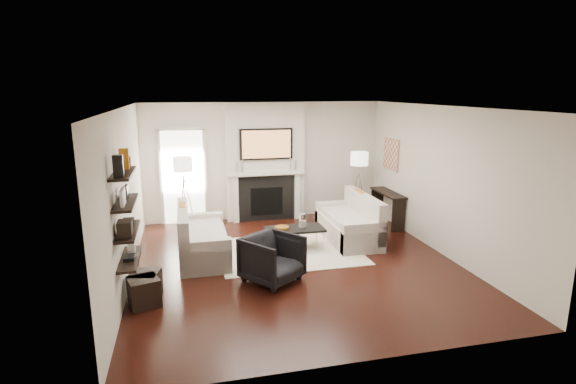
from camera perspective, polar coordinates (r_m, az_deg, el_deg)
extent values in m
plane|color=black|center=(7.98, 1.00, -9.02)|extent=(6.00, 6.00, 0.00)
plane|color=white|center=(7.41, 1.09, 10.73)|extent=(6.00, 6.00, 0.00)
plane|color=silver|center=(10.46, -3.03, 3.94)|extent=(5.50, 0.00, 5.50)
plane|color=silver|center=(4.84, 9.93, -7.02)|extent=(5.50, 0.00, 5.50)
plane|color=silver|center=(7.41, -20.03, -0.61)|extent=(0.00, 6.00, 6.00)
plane|color=silver|center=(8.67, 18.95, 1.36)|extent=(0.00, 6.00, 6.00)
cube|color=silver|center=(10.34, -2.91, 3.84)|extent=(1.80, 0.25, 2.70)
cube|color=black|center=(10.38, -2.72, -0.81)|extent=(1.30, 0.02, 1.04)
cube|color=black|center=(10.39, -2.71, -1.19)|extent=(0.75, 0.02, 0.65)
cube|color=white|center=(10.24, -6.66, -0.90)|extent=(0.12, 0.08, 1.10)
cube|color=white|center=(10.49, 1.17, -0.47)|extent=(0.12, 0.08, 1.10)
cube|color=white|center=(10.20, -2.71, 2.40)|extent=(1.70, 0.18, 0.07)
cube|color=black|center=(10.13, -2.77, 6.10)|extent=(1.20, 0.06, 0.70)
cube|color=#BF723F|center=(10.10, -2.74, 6.08)|extent=(1.10, 0.00, 0.62)
cylinder|color=silver|center=(10.10, -5.80, 3.30)|extent=(0.04, 0.04, 0.30)
cylinder|color=silver|center=(10.09, -6.53, 3.10)|extent=(0.04, 0.04, 0.24)
cylinder|color=silver|center=(10.29, 0.29, 3.56)|extent=(0.04, 0.04, 0.30)
cylinder|color=silver|center=(10.33, 0.99, 3.42)|extent=(0.04, 0.04, 0.24)
cube|color=white|center=(10.33, -13.14, 1.81)|extent=(0.90, 0.02, 2.10)
cube|color=white|center=(10.33, -15.80, 1.65)|extent=(0.06, 0.06, 2.16)
cube|color=white|center=(10.33, -10.48, 1.93)|extent=(0.06, 0.06, 2.16)
cube|color=white|center=(10.17, -13.45, 7.77)|extent=(1.02, 0.06, 0.06)
cube|color=beige|center=(8.52, 0.16, -7.53)|extent=(2.60, 2.00, 0.01)
cube|color=beige|center=(8.32, -10.68, -6.77)|extent=(0.85, 1.80, 0.42)
cube|color=beige|center=(8.22, -13.11, -4.82)|extent=(0.18, 1.80, 0.80)
cube|color=beige|center=(7.53, -10.40, -8.17)|extent=(0.85, 0.18, 0.60)
cube|color=beige|center=(9.06, -10.97, -4.53)|extent=(0.85, 0.18, 0.60)
cube|color=beige|center=(8.24, -10.41, -5.05)|extent=(0.63, 1.44, 0.10)
cube|color=#B96C16|center=(8.45, -13.20, -2.89)|extent=(0.10, 0.42, 0.42)
cube|color=black|center=(7.88, -13.17, -4.13)|extent=(0.10, 0.40, 0.40)
cube|color=beige|center=(9.18, 7.61, -4.77)|extent=(0.85, 1.80, 0.42)
cube|color=beige|center=(9.21, 9.62, -2.73)|extent=(0.18, 1.80, 0.80)
cube|color=beige|center=(8.44, 9.58, -5.80)|extent=(0.85, 0.18, 0.60)
cube|color=beige|center=(9.88, 5.96, -2.90)|extent=(0.85, 0.18, 0.60)
cube|color=beige|center=(9.09, 7.36, -3.24)|extent=(0.63, 1.44, 0.10)
cube|color=#B96C16|center=(9.43, 8.96, -1.06)|extent=(0.10, 0.42, 0.42)
cube|color=black|center=(8.89, 10.41, -2.03)|extent=(0.10, 0.40, 0.40)
cube|color=black|center=(8.52, 0.87, -4.73)|extent=(1.10, 0.55, 0.04)
cylinder|color=silver|center=(8.28, -2.14, -6.80)|extent=(0.02, 0.02, 0.38)
cylinder|color=silver|center=(8.52, 4.52, -6.26)|extent=(0.02, 0.02, 0.38)
cylinder|color=silver|center=(8.69, -2.70, -5.84)|extent=(0.02, 0.02, 0.38)
cylinder|color=silver|center=(8.91, 3.65, -5.36)|extent=(0.02, 0.02, 0.38)
cylinder|color=white|center=(8.51, 1.86, -3.63)|extent=(0.15, 0.15, 0.26)
cylinder|color=white|center=(8.53, 1.86, -4.05)|extent=(0.09, 0.09, 0.13)
cylinder|color=#B56F1E|center=(8.45, -0.77, -4.55)|extent=(0.26, 0.26, 0.04)
imported|color=black|center=(7.16, -2.00, -8.18)|extent=(1.08, 1.07, 0.82)
cylinder|color=silver|center=(9.83, -12.98, -1.43)|extent=(0.02, 0.02, 1.20)
cylinder|color=white|center=(9.66, -13.23, 3.46)|extent=(0.40, 0.40, 0.30)
cylinder|color=silver|center=(9.83, -12.34, -1.40)|extent=(0.25, 0.02, 1.23)
cylinder|color=silver|center=(9.92, -13.30, -1.31)|extent=(0.14, 0.22, 1.23)
cylinder|color=silver|center=(9.74, -13.29, -1.58)|extent=(0.14, 0.22, 1.23)
cylinder|color=silver|center=(10.46, 8.89, -0.39)|extent=(0.02, 0.02, 1.20)
cylinder|color=white|center=(10.30, 9.06, 4.22)|extent=(0.40, 0.40, 0.30)
cylinder|color=silver|center=(10.50, 9.45, -0.36)|extent=(0.25, 0.02, 1.23)
cylinder|color=silver|center=(10.53, 8.42, -0.29)|extent=(0.14, 0.22, 1.23)
cylinder|color=silver|center=(10.35, 8.81, -0.52)|extent=(0.14, 0.22, 1.23)
cube|color=black|center=(10.23, 12.59, -0.11)|extent=(0.35, 1.20, 0.04)
cube|color=black|center=(9.84, 13.87, -2.94)|extent=(0.30, 0.04, 0.71)
cube|color=black|center=(10.80, 11.23, -1.40)|extent=(0.30, 0.04, 0.71)
cube|color=tan|center=(10.39, 12.96, 4.68)|extent=(0.03, 0.70, 0.70)
cube|color=black|center=(6.63, -19.41, -8.01)|extent=(0.25, 1.00, 0.03)
cube|color=black|center=(6.50, -19.67, -4.71)|extent=(0.25, 1.00, 0.04)
cube|color=black|center=(6.40, -19.95, -1.29)|extent=(0.25, 1.00, 0.04)
cube|color=black|center=(6.31, -20.22, 2.23)|extent=(0.25, 1.00, 0.04)
cube|color=black|center=(5.92, -20.75, 3.07)|extent=(0.12, 0.10, 0.28)
cube|color=#B96C16|center=(6.53, -20.09, 3.97)|extent=(0.12, 0.10, 0.28)
cube|color=white|center=(6.17, -20.24, -0.60)|extent=(0.04, 0.30, 0.22)
cube|color=black|center=(6.56, -19.83, 0.03)|extent=(0.04, 0.22, 0.18)
cube|color=black|center=(6.23, -20.00, -4.38)|extent=(0.18, 0.25, 0.20)
cube|color=black|center=(6.63, -19.58, -3.66)|extent=(0.15, 0.12, 0.12)
cube|color=black|center=(6.54, -19.50, -7.90)|extent=(0.14, 0.20, 0.05)
cube|color=white|center=(6.80, -19.29, -6.50)|extent=(0.10, 0.10, 0.18)
cylinder|color=black|center=(8.22, -19.39, 3.21)|extent=(0.04, 0.34, 0.34)
cylinder|color=white|center=(8.22, -19.22, 3.22)|extent=(0.01, 0.29, 0.29)
cube|color=black|center=(6.98, -17.69, -11.24)|extent=(0.49, 0.49, 0.40)
cube|color=black|center=(6.78, -17.82, -11.97)|extent=(0.50, 0.50, 0.40)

